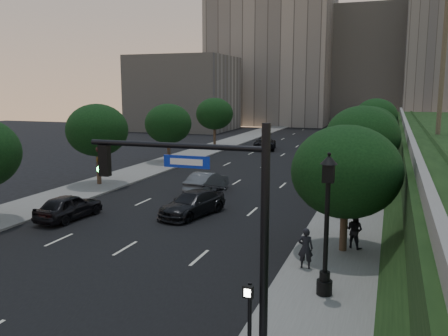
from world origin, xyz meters
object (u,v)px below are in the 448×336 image
at_px(pedestrian_a, 306,248).
at_px(street_lamp, 326,231).
at_px(sedan_far_right, 339,153).
at_px(pedestrian_b, 355,230).
at_px(sedan_near_left, 69,207).
at_px(sedan_mid_left, 207,182).
at_px(sedan_near_right, 193,204).
at_px(sedan_far_left, 265,143).
at_px(pedestrian_c, 340,205).
at_px(traffic_signal_mast, 227,240).

bearing_deg(pedestrian_a, street_lamp, 110.34).
relative_size(street_lamp, sedan_far_right, 1.49).
relative_size(street_lamp, pedestrian_a, 3.11).
bearing_deg(pedestrian_b, pedestrian_a, 87.55).
bearing_deg(sedan_far_right, sedan_near_left, -122.72).
relative_size(street_lamp, pedestrian_b, 3.12).
bearing_deg(pedestrian_b, sedan_near_left, 24.68).
bearing_deg(sedan_mid_left, sedan_near_right, 108.47).
bearing_deg(sedan_mid_left, sedan_far_left, -80.44).
xyz_separation_m(pedestrian_a, pedestrian_c, (0.55, 8.89, -0.09)).
bearing_deg(sedan_far_right, traffic_signal_mast, -98.73).
distance_m(street_lamp, pedestrian_a, 3.12).
height_order(sedan_near_right, sedan_far_right, sedan_near_right).
bearing_deg(street_lamp, sedan_far_right, 95.15).
relative_size(traffic_signal_mast, pedestrian_c, 4.29).
relative_size(sedan_far_left, pedestrian_c, 3.55).
height_order(sedan_near_left, sedan_near_right, sedan_near_left).
relative_size(sedan_far_right, pedestrian_c, 2.30).
relative_size(sedan_near_left, sedan_near_right, 0.89).
xyz_separation_m(sedan_mid_left, sedan_near_right, (1.66, -6.66, -0.04)).
bearing_deg(sedan_far_left, sedan_near_left, 74.75).
distance_m(sedan_near_left, pedestrian_b, 16.87).
bearing_deg(pedestrian_c, street_lamp, 98.50).
distance_m(street_lamp, pedestrian_b, 6.15).
bearing_deg(street_lamp, sedan_mid_left, 124.84).
xyz_separation_m(traffic_signal_mast, pedestrian_a, (0.96, 7.65, -2.62)).
bearing_deg(sedan_near_left, traffic_signal_mast, 146.03).
height_order(traffic_signal_mast, pedestrian_b, traffic_signal_mast).
xyz_separation_m(sedan_mid_left, pedestrian_c, (10.51, -4.66, 0.17)).
xyz_separation_m(sedan_far_right, pedestrian_b, (4.01, -31.41, 0.41)).
distance_m(traffic_signal_mast, street_lamp, 5.73).
xyz_separation_m(sedan_mid_left, pedestrian_b, (11.76, -10.07, 0.25)).
bearing_deg(street_lamp, pedestrian_a, 115.43).
height_order(pedestrian_b, pedestrian_c, pedestrian_b).
distance_m(traffic_signal_mast, pedestrian_b, 11.76).
height_order(sedan_near_right, pedestrian_b, pedestrian_b).
xyz_separation_m(street_lamp, pedestrian_c, (-0.61, 11.32, -1.67)).
distance_m(sedan_near_left, pedestrian_a, 15.48).
distance_m(sedan_far_right, pedestrian_b, 31.67).
bearing_deg(sedan_near_left, sedan_far_right, -107.83).
bearing_deg(sedan_mid_left, pedestrian_c, 160.54).
bearing_deg(pedestrian_b, traffic_signal_mast, 101.01).
bearing_deg(pedestrian_b, sedan_near_right, 6.26).
xyz_separation_m(traffic_signal_mast, sedan_mid_left, (-9.00, 21.20, -2.88)).
relative_size(sedan_mid_left, pedestrian_b, 2.69).
height_order(traffic_signal_mast, sedan_near_left, traffic_signal_mast).
relative_size(sedan_near_left, sedan_far_right, 1.23).
height_order(sedan_mid_left, sedan_far_right, sedan_mid_left).
bearing_deg(traffic_signal_mast, sedan_near_left, 141.54).
bearing_deg(pedestrian_b, sedan_far_left, -44.06).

